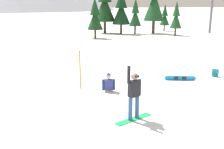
% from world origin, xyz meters
% --- Properties ---
extents(snowboarder_foreground, '(1.57, 0.80, 2.00)m').
position_xyz_m(snowboarder_foreground, '(-3.70, 0.48, 0.94)').
color(snowboarder_foreground, '#19B259').
rests_on(snowboarder_foreground, ground_plane).
extents(snowboarder_midground, '(0.77, 1.81, 0.91)m').
position_xyz_m(snowboarder_midground, '(-3.60, 3.92, 0.31)').
color(snowboarder_midground, gray).
rests_on(snowboarder_midground, ground_plane).
extents(loose_snowboard_near_left, '(1.61, 0.74, 0.26)m').
position_xyz_m(loose_snowboard_near_left, '(0.63, 4.37, 0.14)').
color(loose_snowboard_near_left, '#1E8CD8').
rests_on(loose_snowboard_near_left, ground_plane).
extents(backpack_teal, '(0.36, 0.38, 0.47)m').
position_xyz_m(backpack_teal, '(2.96, 4.43, 0.21)').
color(backpack_teal, '#1E7A7F').
rests_on(backpack_teal, ground_plane).
extents(trail_marker_pole, '(0.06, 0.06, 1.88)m').
position_xyz_m(trail_marker_pole, '(-4.81, 4.60, 0.94)').
color(trail_marker_pole, orange).
rests_on(trail_marker_pole, ground_plane).
extents(pine_tree_slender, '(1.72, 1.72, 5.02)m').
position_xyz_m(pine_tree_slender, '(7.60, 27.42, 2.73)').
color(pine_tree_slender, '#472D19').
rests_on(pine_tree_slender, ground_plane).
extents(pine_tree_tall, '(2.95, 2.95, 8.24)m').
position_xyz_m(pine_tree_tall, '(10.22, 26.93, 4.49)').
color(pine_tree_tall, '#472D19').
rests_on(pine_tree_tall, ground_plane).
extents(pine_tree_short, '(1.94, 1.94, 4.88)m').
position_xyz_m(pine_tree_short, '(0.84, 23.94, 2.66)').
color(pine_tree_short, '#472D19').
rests_on(pine_tree_short, ground_plane).
extents(pine_tree_young, '(1.56, 1.56, 4.52)m').
position_xyz_m(pine_tree_young, '(11.80, 23.52, 2.46)').
color(pine_tree_young, '#472D19').
rests_on(pine_tree_young, ground_plane).
extents(pine_tree_twin, '(3.06, 3.06, 7.70)m').
position_xyz_m(pine_tree_twin, '(3.70, 29.50, 4.20)').
color(pine_tree_twin, '#472D19').
rests_on(pine_tree_twin, ground_plane).
extents(pine_tree_leaning, '(2.53, 2.53, 6.25)m').
position_xyz_m(pine_tree_leaning, '(5.50, 27.51, 3.41)').
color(pine_tree_leaning, '#472D19').
rests_on(pine_tree_leaning, ground_plane).
extents(pine_tree_broad, '(1.58, 1.58, 4.09)m').
position_xyz_m(pine_tree_broad, '(13.63, 29.90, 2.23)').
color(pine_tree_broad, '#472D19').
rests_on(pine_tree_broad, ground_plane).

